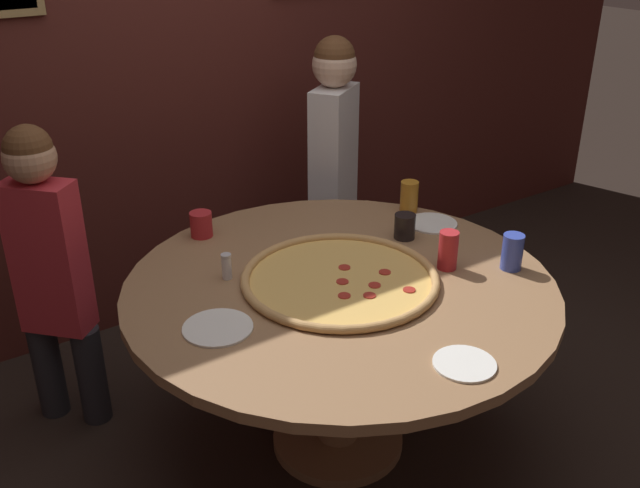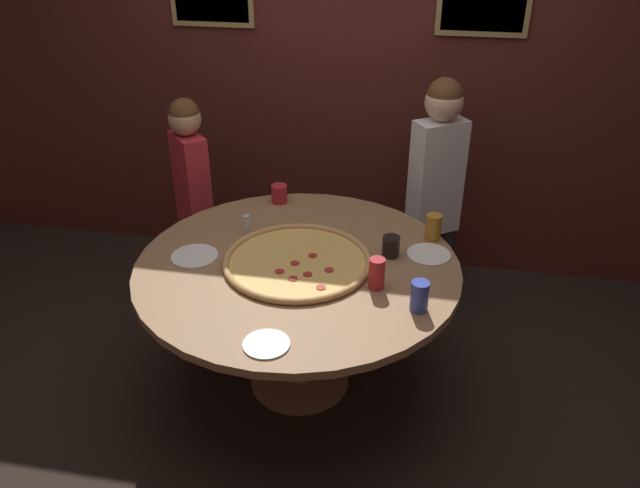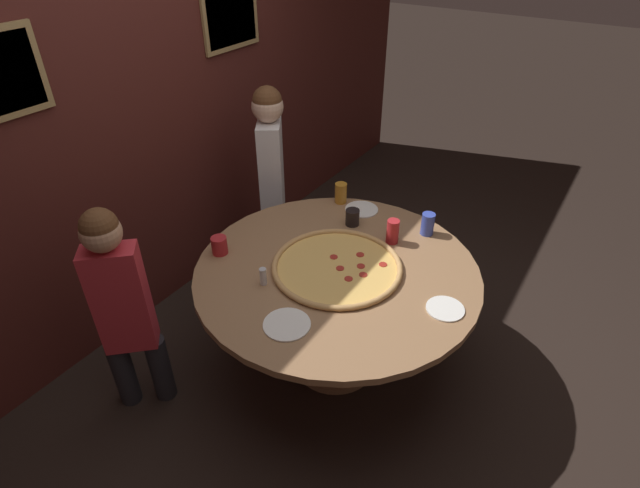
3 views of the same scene
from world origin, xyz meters
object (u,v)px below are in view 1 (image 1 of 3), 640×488
Objects in this scene: white_plate_right_side at (432,223)px; drink_cup_far_right at (512,252)px; white_plate_near_front at (464,364)px; dining_table at (339,314)px; diner_far_right at (334,162)px; diner_side_left at (50,264)px; condiment_shaker at (227,266)px; white_plate_left_side at (218,328)px; drink_cup_beside_pizza at (409,196)px; drink_cup_centre_back at (448,250)px; drink_cup_near_right at (201,224)px; giant_pizza at (340,278)px; drink_cup_near_left at (405,226)px.

drink_cup_far_right is at bearing -93.67° from white_plate_right_side.
white_plate_right_side is (0.61, 0.81, 0.00)m from white_plate_near_front.
dining_table is 7.30× the size of white_plate_right_side.
diner_side_left is at bearing -27.65° from diner_far_right.
condiment_shaker reaches higher than dining_table.
drink_cup_far_right reaches higher than white_plate_left_side.
dining_table is at bearing 21.98° from diner_far_right.
white_plate_left_side is at bearing 167.54° from drink_cup_far_right.
diner_side_left reaches higher than dining_table.
drink_cup_centre_back reaches higher than drink_cup_beside_pizza.
white_plate_right_side is at bearing -27.26° from drink_cup_near_right.
condiment_shaker is at bearing -173.74° from drink_cup_beside_pizza.
drink_cup_centre_back is 0.69× the size of white_plate_right_side.
drink_cup_near_right is 0.08× the size of diner_side_left.
drink_cup_centre_back is at bearing -50.59° from drink_cup_near_right.
giant_pizza is 0.41m from condiment_shaker.
diner_side_left is (-1.44, 0.41, -0.09)m from drink_cup_beside_pizza.
white_plate_right_side is 0.74m from diner_far_right.
drink_cup_centre_back is (0.39, -0.14, 0.21)m from dining_table.
diner_side_left is (-1.40, 1.04, -0.09)m from drink_cup_far_right.
white_plate_near_front is 0.13× the size of diner_far_right.
drink_cup_beside_pizza is 0.28m from drink_cup_near_left.
white_plate_near_front is at bearing 167.49° from diner_side_left.
diner_side_left is (-0.82, 0.77, 0.11)m from dining_table.
drink_cup_centre_back reaches higher than condiment_shaker.
drink_cup_beside_pizza is 0.64× the size of white_plate_right_side.
drink_cup_centre_back is at bearing -28.63° from condiment_shaker.
condiment_shaker is at bearing 150.00° from drink_cup_far_right.
giant_pizza is 0.72m from drink_cup_beside_pizza.
drink_cup_near_left is at bearing 19.55° from giant_pizza.
giant_pizza is at bearing -150.45° from drink_cup_beside_pizza.
drink_cup_far_right reaches higher than condiment_shaker.
drink_cup_near_right is at bearing 152.74° from white_plate_right_side.
diner_side_left is 0.90× the size of diner_far_right.
condiment_shaker is at bearing -102.23° from drink_cup_near_right.
white_plate_right_side is (0.85, -0.44, -0.05)m from drink_cup_near_right.
giant_pizza is 0.65m from drink_cup_far_right.
white_plate_left_side is (-1.12, -0.22, 0.00)m from white_plate_right_side.
white_plate_near_front is 0.83× the size of white_plate_left_side.
drink_cup_beside_pizza reaches higher than giant_pizza.
diner_far_right reaches higher than dining_table.
drink_cup_far_right is at bearing -34.74° from drink_cup_centre_back.
drink_cup_beside_pizza is 1.33× the size of drink_cup_near_left.
drink_cup_far_right reaches higher than giant_pizza.
drink_cup_centre_back is at bearing -19.36° from giant_pizza.
diner_far_right is at bearing -126.91° from diner_side_left.
diner_far_right is at bearing 75.77° from drink_cup_near_left.
drink_cup_near_left is at bearing 11.19° from white_plate_left_side.
drink_cup_near_left is 0.82m from drink_cup_near_right.
diner_far_right reaches higher than drink_cup_beside_pizza.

